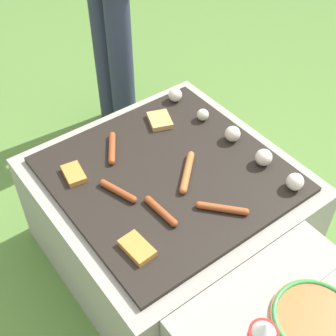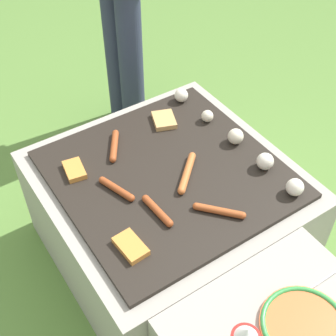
% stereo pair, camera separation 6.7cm
% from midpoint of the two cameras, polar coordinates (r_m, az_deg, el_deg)
% --- Properties ---
extents(ground_plane, '(14.00, 14.00, 0.00)m').
position_cam_midpoint_polar(ground_plane, '(1.93, -1.00, -9.96)').
color(ground_plane, '#567F38').
extents(grill, '(0.82, 0.82, 0.45)m').
position_cam_midpoint_polar(grill, '(1.76, -1.09, -5.75)').
color(grill, '#9E998E').
rests_on(grill, ground_plane).
extents(sausage_back_right, '(0.14, 0.10, 0.02)m').
position_cam_midpoint_polar(sausage_back_right, '(1.68, -7.97, 2.42)').
color(sausage_back_right, '#93421E').
rests_on(sausage_back_right, grill).
extents(sausage_front_right, '(0.14, 0.15, 0.03)m').
position_cam_midpoint_polar(sausage_front_right, '(1.57, 1.14, -0.51)').
color(sausage_front_right, '#B7602D').
rests_on(sausage_front_right, grill).
extents(sausage_front_left, '(0.15, 0.03, 0.02)m').
position_cam_midpoint_polar(sausage_front_left, '(1.46, -2.21, -5.29)').
color(sausage_front_left, '#93421E').
rests_on(sausage_front_left, grill).
extents(sausage_back_left, '(0.13, 0.12, 0.02)m').
position_cam_midpoint_polar(sausage_back_left, '(1.47, 5.34, -4.95)').
color(sausage_back_left, '#A34C23').
rests_on(sausage_back_left, grill).
extents(sausage_front_center, '(0.15, 0.06, 0.02)m').
position_cam_midpoint_polar(sausage_front_center, '(1.53, -7.36, -2.83)').
color(sausage_front_center, '#93421E').
rests_on(sausage_front_center, grill).
extents(bread_slice_right, '(0.11, 0.08, 0.02)m').
position_cam_midpoint_polar(bread_slice_right, '(1.61, -12.58, -0.73)').
color(bread_slice_right, '#D18438').
rests_on(bread_slice_right, grill).
extents(bread_slice_center, '(0.12, 0.11, 0.02)m').
position_cam_midpoint_polar(bread_slice_center, '(1.79, -2.08, 5.82)').
color(bread_slice_center, tan).
rests_on(bread_slice_center, grill).
extents(bread_slice_left, '(0.11, 0.07, 0.02)m').
position_cam_midpoint_polar(bread_slice_left, '(1.38, -5.19, -9.72)').
color(bread_slice_left, '#D18438').
rests_on(bread_slice_left, grill).
extents(mushroom_row, '(0.67, 0.08, 0.06)m').
position_cam_midpoint_polar(mushroom_row, '(1.69, 7.32, 3.53)').
color(mushroom_row, silver).
rests_on(mushroom_row, grill).
extents(plate_colorful, '(0.23, 0.23, 0.02)m').
position_cam_midpoint_polar(plate_colorful, '(1.31, 16.13, -17.24)').
color(plate_colorful, orange).
rests_on(plate_colorful, side_ledge).
extents(fork_utensil, '(0.02, 0.19, 0.01)m').
position_cam_midpoint_polar(fork_utensil, '(1.41, 18.32, -11.55)').
color(fork_utensil, silver).
rests_on(fork_utensil, side_ledge).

